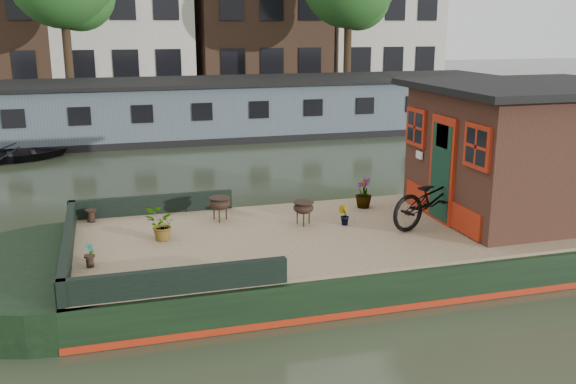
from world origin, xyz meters
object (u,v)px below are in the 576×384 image
object	(u,v)px
brazier_front	(303,213)
brazier_rear	(220,209)
bicycle	(434,197)
cabin	(529,149)
dinghy	(16,150)

from	to	relation	value
brazier_front	brazier_rear	distance (m)	1.52
bicycle	cabin	bearing A→B (deg)	-102.61
bicycle	brazier_rear	distance (m)	3.81
brazier_rear	dinghy	world-z (taller)	brazier_rear
cabin	brazier_rear	bearing A→B (deg)	168.48
cabin	bicycle	bearing A→B (deg)	-174.81
brazier_front	brazier_rear	xyz separation A→B (m)	(-1.38, 0.65, 0.01)
cabin	brazier_rear	size ratio (longest dim) A/B	9.12
brazier_front	cabin	bearing A→B (deg)	-6.61
brazier_rear	dinghy	bearing A→B (deg)	114.18
brazier_rear	dinghy	size ratio (longest dim) A/B	0.14
bicycle	brazier_front	bearing A→B (deg)	55.33
bicycle	dinghy	xyz separation A→B (m)	(-8.13, 11.48, -0.84)
brazier_front	dinghy	size ratio (longest dim) A/B	0.14
cabin	brazier_rear	world-z (taller)	cabin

